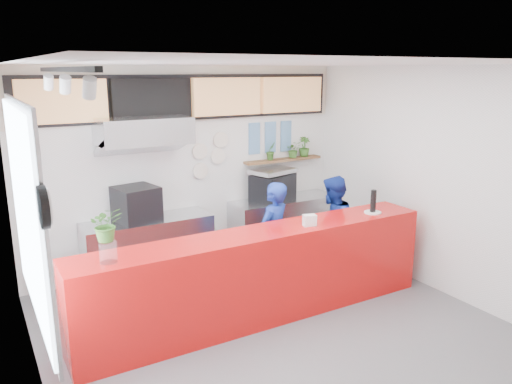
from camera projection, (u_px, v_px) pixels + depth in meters
name	position (u px, v px, depth m)	size (l,w,h in m)	color
floor	(279.00, 332.00, 5.75)	(5.00, 5.00, 0.00)	slate
ceiling	(282.00, 63.00, 5.03)	(5.00, 5.00, 0.00)	silver
wall_back	(190.00, 168.00, 7.49)	(5.00, 5.00, 0.00)	white
wall_left	(29.00, 246.00, 4.17)	(5.00, 5.00, 0.00)	white
wall_right	(439.00, 181.00, 6.61)	(5.00, 5.00, 0.00)	white
service_counter	(261.00, 275.00, 5.95)	(4.50, 0.60, 1.10)	red
cream_band	(188.00, 94.00, 7.22)	(5.00, 0.02, 0.80)	beige
prep_bench	(149.00, 249.00, 7.10)	(1.80, 0.60, 0.90)	#B2B5BA
panini_oven	(136.00, 204.00, 6.87)	(0.53, 0.53, 0.48)	black
extraction_hood	(143.00, 130.00, 6.65)	(1.20, 0.70, 0.35)	#B2B5BA
hood_lip	(144.00, 145.00, 6.70)	(1.20, 0.70, 0.08)	#B2B5BA
right_bench	(284.00, 225.00, 8.22)	(1.80, 0.60, 0.90)	#B2B5BA
espresso_machine	(273.00, 187.00, 7.95)	(0.67, 0.48, 0.43)	black
espresso_tray	(273.00, 171.00, 7.89)	(0.68, 0.47, 0.06)	#B7BABE
herb_shelf	(283.00, 160.00, 8.19)	(1.40, 0.18, 0.04)	brown
menu_board_far_left	(63.00, 101.00, 6.29)	(1.10, 0.10, 0.55)	tan
menu_board_mid_left	(151.00, 99.00, 6.85)	(1.10, 0.10, 0.55)	black
menu_board_mid_right	(227.00, 97.00, 7.42)	(1.10, 0.10, 0.55)	tan
menu_board_far_right	(291.00, 95.00, 7.98)	(1.10, 0.10, 0.55)	tan
soffit	(189.00, 97.00, 7.21)	(4.80, 0.04, 0.65)	black
window_pane	(27.00, 214.00, 4.39)	(0.04, 2.20, 1.90)	silver
window_frame	(29.00, 214.00, 4.40)	(0.03, 2.30, 2.00)	#B2B5BA
wall_clock_rim	(43.00, 207.00, 3.31)	(0.30, 0.30, 0.05)	black
wall_clock_face	(48.00, 207.00, 3.32)	(0.26, 0.26, 0.02)	white
track_rail	(64.00, 69.00, 4.03)	(0.05, 2.40, 0.04)	black
dec_plate_a	(200.00, 151.00, 7.48)	(0.24, 0.24, 0.03)	silver
dec_plate_b	(218.00, 156.00, 7.65)	(0.24, 0.24, 0.03)	silver
dec_plate_c	(200.00, 171.00, 7.55)	(0.24, 0.24, 0.03)	silver
dec_plate_d	(221.00, 140.00, 7.61)	(0.24, 0.24, 0.03)	silver
photo_frame_a	(254.00, 131.00, 7.89)	(0.20, 0.02, 0.25)	#598CBF
photo_frame_b	(270.00, 130.00, 8.04)	(0.20, 0.02, 0.25)	#598CBF
photo_frame_c	(286.00, 129.00, 8.18)	(0.20, 0.02, 0.25)	#598CBF
photo_frame_d	(254.00, 146.00, 7.95)	(0.20, 0.02, 0.25)	#598CBF
photo_frame_e	(270.00, 145.00, 8.10)	(0.20, 0.02, 0.25)	#598CBF
photo_frame_f	(286.00, 144.00, 8.24)	(0.20, 0.02, 0.25)	#598CBF
staff_center	(273.00, 238.00, 6.64)	(0.56, 0.36, 1.52)	navy
staff_right	(332.00, 228.00, 7.10)	(0.73, 0.57, 1.49)	navy
herb_b	(271.00, 151.00, 8.03)	(0.16, 0.13, 0.29)	#366824
herb_c	(293.00, 150.00, 8.25)	(0.24, 0.21, 0.27)	#366824
herb_d	(304.00, 147.00, 8.35)	(0.19, 0.17, 0.33)	#366824
glass_vase	(108.00, 252.00, 4.87)	(0.17, 0.17, 0.21)	white
basil_vase	(106.00, 224.00, 4.80)	(0.31, 0.27, 0.34)	#366824
napkin_holder	(310.00, 220.00, 6.03)	(0.16, 0.10, 0.14)	white
white_plate	(373.00, 212.00, 6.58)	(0.22, 0.22, 0.02)	white
pepper_mill	(373.00, 201.00, 6.54)	(0.07, 0.07, 0.30)	black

